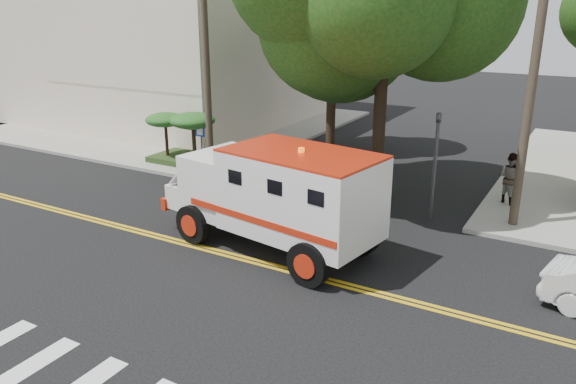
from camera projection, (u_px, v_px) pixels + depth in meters
The scene contains 11 objects.
ground at pixel (241, 258), 15.90m from camera, with size 100.00×100.00×0.00m, color black.
sidewalk_nw at pixel (182, 123), 33.33m from camera, with size 17.00×17.00×0.15m, color gray.
building_left at pixel (167, 33), 33.88m from camera, with size 16.00×14.00×10.00m, color beige.
utility_pole_left at pixel (206, 66), 22.03m from camera, with size 0.28×0.28×9.00m, color #382D23.
utility_pole_right at pixel (532, 87), 16.58m from camera, with size 0.28×0.28×9.00m, color #382D23.
tree_left at pixel (337, 29), 25.01m from camera, with size 4.48×4.20×7.70m.
traffic_signal at pixel (436, 155), 18.00m from camera, with size 0.15×0.18×3.60m.
accessibility_sign at pixel (201, 141), 23.46m from camera, with size 0.45×0.10×2.02m.
palm_planter at pixel (185, 130), 24.32m from camera, with size 3.52×2.63×2.36m.
armored_truck at pixel (277, 192), 15.94m from camera, with size 7.07×3.59×3.08m.
pedestrian_b at pixel (511, 178), 19.60m from camera, with size 0.88×0.69×1.81m, color gray.
Camera 1 is at (8.36, -11.87, 6.88)m, focal length 35.00 mm.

